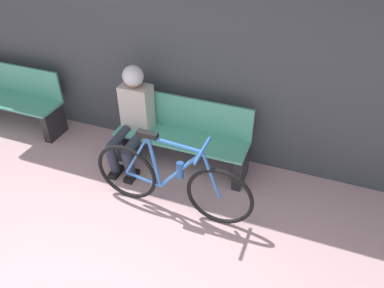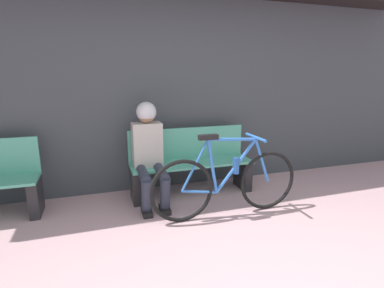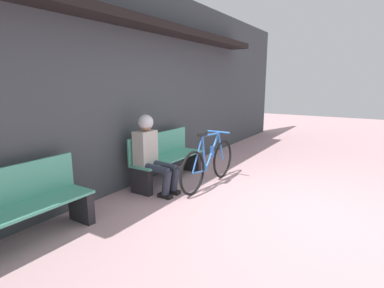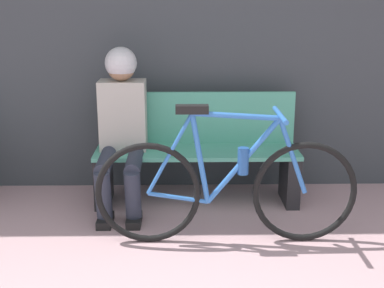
{
  "view_description": "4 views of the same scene",
  "coord_description": "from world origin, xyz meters",
  "px_view_note": "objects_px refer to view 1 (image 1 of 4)",
  "views": [
    {
      "loc": [
        1.45,
        -1.07,
        2.81
      ],
      "look_at": [
        0.42,
        1.6,
        0.73
      ],
      "focal_mm": 35.0,
      "sensor_mm": 36.0,
      "label": 1
    },
    {
      "loc": [
        -1.0,
        -1.31,
        1.49
      ],
      "look_at": [
        -0.05,
        1.61,
        0.77
      ],
      "focal_mm": 28.0,
      "sensor_mm": 36.0,
      "label": 2
    },
    {
      "loc": [
        -3.81,
        -0.83,
        1.65
      ],
      "look_at": [
        0.08,
        1.61,
        0.7
      ],
      "focal_mm": 28.0,
      "sensor_mm": 36.0,
      "label": 3
    },
    {
      "loc": [
        -0.0,
        -1.74,
        1.56
      ],
      "look_at": [
        0.06,
        1.73,
        0.56
      ],
      "focal_mm": 50.0,
      "sensor_mm": 36.0,
      "label": 4
    }
  ],
  "objects_px": {
    "park_bench_near": "(183,138)",
    "person_seated": "(133,112)",
    "park_bench_far": "(11,100)",
    "bicycle": "(171,181)"
  },
  "relations": [
    {
      "from": "park_bench_near",
      "to": "person_seated",
      "type": "xyz_separation_m",
      "value": [
        -0.55,
        -0.12,
        0.29
      ]
    },
    {
      "from": "person_seated",
      "to": "park_bench_far",
      "type": "height_order",
      "value": "person_seated"
    },
    {
      "from": "bicycle",
      "to": "person_seated",
      "type": "height_order",
      "value": "person_seated"
    },
    {
      "from": "park_bench_far",
      "to": "bicycle",
      "type": "bearing_deg",
      "value": -15.27
    },
    {
      "from": "park_bench_near",
      "to": "park_bench_far",
      "type": "height_order",
      "value": "same"
    },
    {
      "from": "park_bench_near",
      "to": "person_seated",
      "type": "height_order",
      "value": "person_seated"
    },
    {
      "from": "person_seated",
      "to": "park_bench_far",
      "type": "relative_size",
      "value": 0.8
    },
    {
      "from": "person_seated",
      "to": "park_bench_far",
      "type": "bearing_deg",
      "value": 176.5
    },
    {
      "from": "bicycle",
      "to": "park_bench_far",
      "type": "height_order",
      "value": "bicycle"
    },
    {
      "from": "person_seated",
      "to": "park_bench_far",
      "type": "xyz_separation_m",
      "value": [
        -1.92,
        0.12,
        -0.3
      ]
    }
  ]
}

